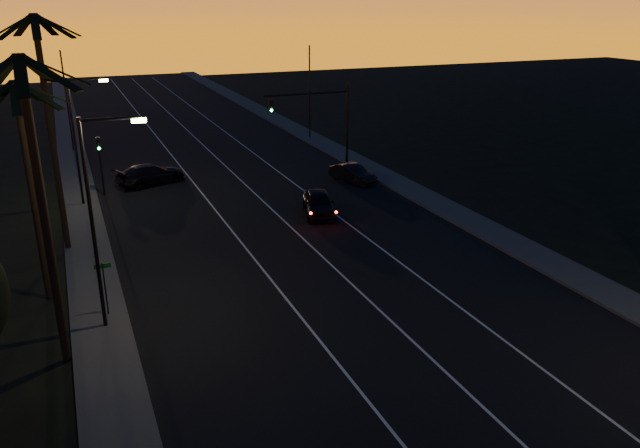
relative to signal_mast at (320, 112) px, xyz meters
name	(u,v)px	position (x,y,z in m)	size (l,w,h in m)	color
road	(276,221)	(-7.14, -9.99, -4.78)	(20.00, 170.00, 0.01)	black
sidewalk_left	(87,246)	(-18.34, -9.99, -4.70)	(2.40, 170.00, 0.16)	#393937
sidewalk_right	(429,200)	(4.06, -9.99, -4.70)	(2.40, 170.00, 0.16)	#393937
lane_stripe_left	(229,228)	(-10.14, -9.99, -4.76)	(0.12, 160.00, 0.01)	silver
lane_stripe_mid	(284,220)	(-6.64, -9.99, -4.76)	(0.12, 160.00, 0.01)	silver
lane_stripe_right	(334,213)	(-3.14, -9.99, -4.76)	(0.12, 160.00, 0.01)	silver
palm_near	(39,185)	(-19.74, -21.99, 2.29)	(4.25, 4.16, 11.53)	black
palm_mid	(28,168)	(-20.34, -15.99, 1.47)	(4.25, 4.16, 10.03)	black
palm_far	(48,113)	(-19.34, -9.99, 2.83)	(4.25, 4.16, 12.53)	black
streetlight_left_near	(98,209)	(-17.84, -19.99, 0.54)	(2.55, 0.26, 9.00)	black
streetlight_left_far	(79,131)	(-17.82, -1.99, 0.28)	(2.55, 0.26, 8.50)	black
street_sign	(105,283)	(-17.94, -18.99, -3.13)	(0.70, 0.06, 2.60)	black
signal_mast	(320,112)	(0.00, 0.00, 0.00)	(7.10, 0.41, 7.00)	black
signal_post	(100,155)	(-16.64, -0.01, -1.89)	(0.28, 0.37, 4.20)	black
far_pole_left	(67,102)	(-18.14, 15.01, -0.28)	(0.14, 0.14, 9.00)	black
far_pole_right	(310,93)	(3.86, 12.01, -0.28)	(0.14, 0.14, 9.00)	black
lead_car	(319,203)	(-4.13, -9.71, -4.00)	(3.08, 5.33, 1.54)	black
right_car	(353,173)	(1.13, -3.77, -4.10)	(2.57, 4.33, 1.35)	black
cross_car	(151,174)	(-13.12, 1.55, -4.00)	(5.69, 3.86, 1.53)	black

